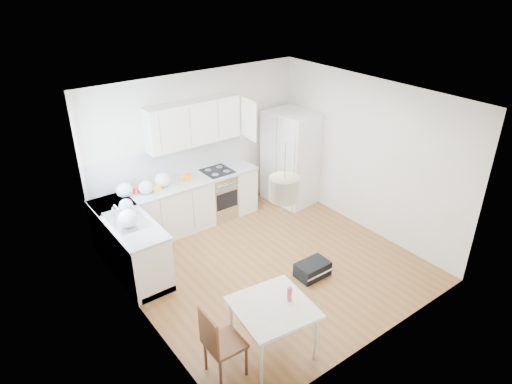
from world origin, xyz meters
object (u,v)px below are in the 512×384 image
refrigerator (292,158)px  dining_chair (225,342)px  gym_bag (312,269)px  dining_table (273,311)px

refrigerator → dining_chair: 4.51m
refrigerator → gym_bag: 2.65m
dining_chair → gym_bag: 2.24m
dining_table → gym_bag: 1.72m
dining_table → gym_bag: dining_table is taller
dining_table → gym_bag: size_ratio=1.97×
dining_chair → refrigerator: bearing=41.3°
dining_table → dining_chair: dining_chair is taller
gym_bag → dining_chair: bearing=-159.6°
dining_table → gym_bag: bearing=36.6°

